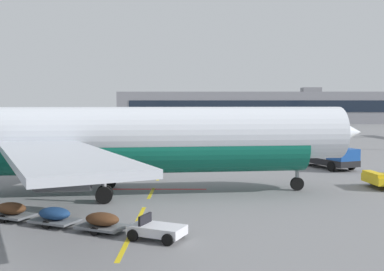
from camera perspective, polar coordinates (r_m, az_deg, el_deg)
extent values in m
plane|color=slate|center=(55.91, 20.12, -2.87)|extent=(400.00, 400.00, 0.00)
cube|color=yellow|center=(21.41, -8.38, -13.56)|extent=(0.24, 4.00, 0.01)
cube|color=yellow|center=(27.16, -6.41, -9.75)|extent=(0.24, 4.00, 0.01)
cube|color=yellow|center=(33.52, -5.07, -7.11)|extent=(0.24, 4.00, 0.01)
cube|color=yellow|center=(40.81, -4.07, -5.10)|extent=(0.24, 4.00, 0.01)
cube|color=yellow|center=(46.50, -3.51, -3.98)|extent=(0.24, 4.00, 0.01)
cube|color=yellow|center=(52.19, -3.07, -3.10)|extent=(0.24, 4.00, 0.01)
cube|color=yellow|center=(58.14, -2.71, -2.38)|extent=(0.24, 4.00, 0.01)
cube|color=yellow|center=(64.72, -2.39, -1.73)|extent=(0.24, 4.00, 0.01)
cube|color=yellow|center=(71.08, -2.14, -1.21)|extent=(0.24, 4.00, 0.01)
cube|color=yellow|center=(76.68, -1.95, -0.83)|extent=(0.24, 4.00, 0.01)
cube|color=yellow|center=(82.83, -1.77, -0.47)|extent=(0.24, 4.00, 0.01)
cube|color=yellow|center=(89.38, -1.61, -0.14)|extent=(0.24, 4.00, 0.01)
cube|color=yellow|center=(96.71, -1.46, 0.17)|extent=(0.24, 4.00, 0.01)
cube|color=#B21414|center=(35.00, -4.83, -6.63)|extent=(8.00, 0.40, 0.01)
cylinder|color=silver|center=(32.71, -7.06, 0.20)|extent=(30.34, 7.55, 3.80)
cylinder|color=#0F604C|center=(32.80, -7.04, -1.62)|extent=(24.75, 6.55, 3.50)
cone|color=silver|center=(35.94, 17.70, 0.38)|extent=(3.94, 4.13, 3.72)
cube|color=#192333|center=(35.48, 16.18, 1.44)|extent=(1.95, 3.03, 0.60)
cube|color=#B7BCC6|center=(41.43, -12.51, 0.27)|extent=(8.25, 17.63, 0.36)
cube|color=#B7BCC6|center=(24.63, -16.44, -2.28)|extent=(11.88, 17.36, 0.36)
cylinder|color=#4C4F54|center=(38.60, -13.14, -2.17)|extent=(3.44, 2.49, 2.10)
cylinder|color=black|center=(38.45, -10.77, -2.16)|extent=(0.34, 1.79, 1.79)
cylinder|color=#4C4F54|center=(27.78, -15.65, -4.58)|extent=(3.44, 2.49, 2.10)
cylinder|color=black|center=(27.58, -12.35, -4.59)|extent=(0.34, 1.79, 1.79)
cylinder|color=gray|center=(34.99, 12.90, -3.69)|extent=(0.28, 0.28, 2.67)
cylinder|color=black|center=(35.19, 12.87, -5.85)|extent=(1.02, 0.40, 0.99)
cylinder|color=gray|center=(35.60, -10.23, -3.48)|extent=(0.28, 0.28, 2.61)
cylinder|color=black|center=(36.14, -10.17, -5.46)|extent=(1.14, 0.49, 1.10)
cylinder|color=black|center=(35.45, -10.24, -5.65)|extent=(1.14, 0.49, 1.10)
cylinder|color=gray|center=(30.47, -10.82, -4.75)|extent=(0.28, 0.28, 2.61)
cylinder|color=black|center=(31.03, -10.74, -7.03)|extent=(1.14, 0.49, 1.10)
cylinder|color=black|center=(30.35, -10.83, -7.28)|extent=(1.14, 0.49, 1.10)
cube|color=yellow|center=(37.61, 21.60, -4.43)|extent=(0.95, 2.58, 0.24)
cylinder|color=black|center=(39.27, 21.59, -5.07)|extent=(0.94, 0.49, 0.90)
cube|color=black|center=(48.16, 16.24, -2.97)|extent=(5.03, 7.37, 0.60)
cube|color=#194799|center=(46.32, 18.09, -2.22)|extent=(3.07, 3.11, 1.10)
cube|color=#192333|center=(45.47, 19.05, -2.23)|extent=(1.78, 0.83, 0.64)
cube|color=silver|center=(48.77, 15.54, -1.28)|extent=(4.12, 5.32, 2.10)
cylinder|color=black|center=(47.30, 19.09, -3.48)|extent=(0.65, 0.99, 0.96)
cylinder|color=black|center=(45.72, 16.87, -3.68)|extent=(0.65, 0.99, 0.96)
cylinder|color=black|center=(50.66, 15.66, -2.92)|extent=(0.65, 0.99, 0.96)
cylinder|color=black|center=(49.19, 13.49, -3.09)|extent=(0.65, 0.99, 0.96)
cube|color=silver|center=(22.35, -4.33, -11.55)|extent=(2.94, 2.31, 0.44)
cube|color=black|center=(22.55, -5.82, -10.37)|extent=(0.55, 1.08, 0.56)
cylinder|color=black|center=(22.61, -1.40, -11.83)|extent=(0.59, 0.39, 0.56)
cylinder|color=black|center=(21.40, -3.02, -12.76)|extent=(0.59, 0.39, 0.56)
cylinder|color=black|center=(23.41, -5.52, -11.30)|extent=(0.59, 0.39, 0.56)
cylinder|color=black|center=(22.24, -7.31, -12.13)|extent=(0.59, 0.39, 0.56)
cube|color=slate|center=(23.96, -11.03, -11.00)|extent=(2.80, 2.32, 0.12)
ellipsoid|color=#4C2D19|center=(23.86, -11.04, -10.12)|extent=(2.15, 1.82, 0.64)
cylinder|color=black|center=(24.51, -10.11, -10.79)|extent=(0.46, 0.30, 0.44)
cylinder|color=black|center=(23.44, -11.98, -11.50)|extent=(0.46, 0.30, 0.44)
cube|color=slate|center=(25.73, -16.63, -10.04)|extent=(2.80, 2.32, 0.12)
ellipsoid|color=navy|center=(25.64, -16.64, -9.22)|extent=(2.15, 1.82, 0.64)
cylinder|color=black|center=(26.25, -15.66, -9.88)|extent=(0.46, 0.30, 0.44)
cylinder|color=black|center=(25.25, -17.63, -10.47)|extent=(0.46, 0.30, 0.44)
cube|color=slate|center=(27.71, -21.44, -9.14)|extent=(2.80, 2.32, 0.12)
ellipsoid|color=#4C2D19|center=(27.63, -21.46, -8.37)|extent=(2.15, 1.82, 0.64)
cylinder|color=black|center=(28.19, -20.45, -9.02)|extent=(0.46, 0.30, 0.44)
cylinder|color=black|center=(27.27, -22.45, -9.51)|extent=(0.46, 0.30, 0.44)
cube|color=gray|center=(155.60, 9.25, 3.43)|extent=(97.06, 19.23, 10.12)
cube|color=#192333|center=(146.05, 9.84, 3.59)|extent=(89.30, 0.12, 3.64)
cube|color=gray|center=(158.54, 14.51, 5.48)|extent=(6.00, 5.00, 1.60)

